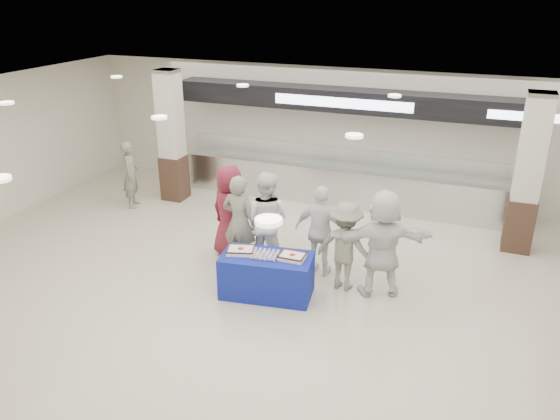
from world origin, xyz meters
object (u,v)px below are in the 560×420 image
at_px(chef_tall, 266,220).
at_px(civilian_white, 383,243).
at_px(soldier_bg, 131,174).
at_px(display_table, 267,275).
at_px(cupcake_tray, 265,255).
at_px(soldier_a, 239,222).
at_px(sheet_cake_left, 241,250).
at_px(sheet_cake_right, 292,256).
at_px(soldier_b, 345,246).
at_px(chef_short, 321,231).
at_px(civilian_maroon, 230,212).

relative_size(chef_tall, civilian_white, 0.98).
bearing_deg(soldier_bg, display_table, -141.09).
bearing_deg(cupcake_tray, soldier_a, 136.60).
height_order(sheet_cake_left, cupcake_tray, sheet_cake_left).
relative_size(sheet_cake_right, soldier_bg, 0.26).
relative_size(sheet_cake_right, soldier_b, 0.26).
height_order(cupcake_tray, soldier_a, soldier_a).
distance_m(soldier_b, civilian_white, 0.65).
bearing_deg(chef_short, sheet_cake_left, 48.59).
height_order(cupcake_tray, chef_short, chef_short).
bearing_deg(sheet_cake_left, sheet_cake_right, 6.79).
distance_m(civilian_white, soldier_bg, 6.69).
xyz_separation_m(sheet_cake_left, chef_tall, (0.04, 1.05, 0.14)).
relative_size(sheet_cake_left, chef_short, 0.31).
distance_m(display_table, cupcake_tray, 0.41).
relative_size(chef_short, civilian_white, 0.90).
relative_size(soldier_a, soldier_bg, 1.13).
xyz_separation_m(display_table, civilian_maroon, (-1.24, 1.15, 0.56)).
height_order(civilian_maroon, chef_tall, chef_tall).
xyz_separation_m(soldier_a, soldier_bg, (-3.73, 1.86, -0.10)).
bearing_deg(civilian_maroon, display_table, 154.80).
xyz_separation_m(cupcake_tray, soldier_bg, (-4.57, 2.66, 0.03)).
xyz_separation_m(sheet_cake_left, civilian_white, (2.28, 0.79, 0.17)).
height_order(soldier_a, soldier_b, soldier_a).
bearing_deg(civilian_white, sheet_cake_left, -2.87).
bearing_deg(display_table, soldier_bg, 141.90).
distance_m(civilian_maroon, soldier_b, 2.46).
xyz_separation_m(display_table, soldier_a, (-0.87, 0.78, 0.54)).
relative_size(cupcake_tray, soldier_b, 0.26).
bearing_deg(civilian_white, sheet_cake_right, 4.35).
distance_m(sheet_cake_right, soldier_bg, 5.65).
relative_size(soldier_a, civilian_white, 0.95).
height_order(chef_tall, civilian_white, civilian_white).
bearing_deg(cupcake_tray, display_table, 37.58).
distance_m(civilian_maroon, chef_tall, 0.82).
bearing_deg(soldier_b, civilian_white, -170.41).
height_order(sheet_cake_left, chef_short, chef_short).
xyz_separation_m(chef_tall, soldier_b, (1.61, -0.29, -0.13)).
bearing_deg(display_table, chef_short, 50.61).
distance_m(display_table, soldier_bg, 5.32).
distance_m(chef_tall, soldier_b, 1.64).
bearing_deg(soldier_b, sheet_cake_right, 48.30).
height_order(chef_tall, soldier_bg, chef_tall).
xyz_separation_m(display_table, soldier_b, (1.18, 0.72, 0.44)).
bearing_deg(chef_short, chef_tall, 6.27).
height_order(display_table, soldier_b, soldier_b).
distance_m(sheet_cake_left, soldier_bg, 4.92).
xyz_separation_m(sheet_cake_left, soldier_a, (-0.40, 0.82, 0.12)).
relative_size(chef_short, soldier_b, 1.06).
xyz_separation_m(sheet_cake_right, cupcake_tray, (-0.46, -0.09, -0.01)).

